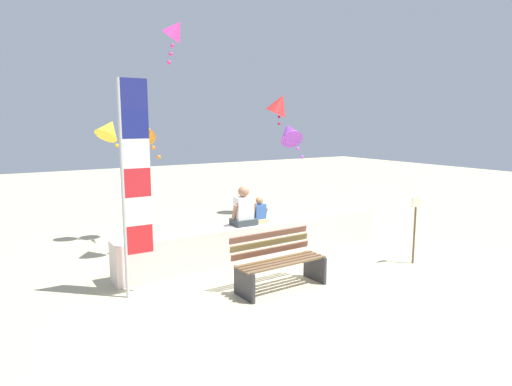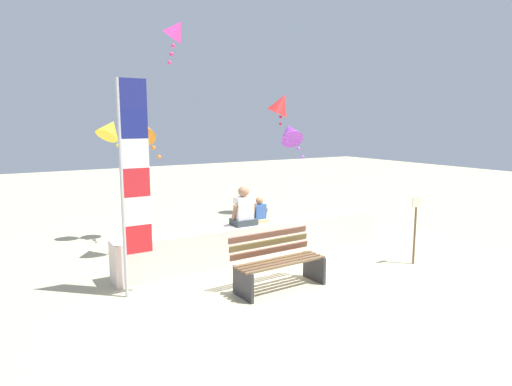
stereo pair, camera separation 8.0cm
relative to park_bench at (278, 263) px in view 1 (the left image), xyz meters
The scene contains 12 objects.
ground_plane 0.94m from the park_bench, 47.46° to the left, with size 40.00×40.00×0.00m, color #C4B991.
seawall_ledge 1.58m from the park_bench, 68.85° to the left, with size 5.64×0.47×0.71m, color silver.
park_bench is the anchor object (origin of this frame).
person_adult 1.63m from the park_bench, 81.17° to the left, with size 0.49×0.36×0.75m.
person_child 1.69m from the park_bench, 68.69° to the left, with size 0.33×0.25×0.51m.
flag_banner 2.65m from the park_bench, 156.96° to the left, with size 0.45×0.05×3.28m.
kite_orange 3.67m from the park_bench, 115.43° to the left, with size 0.69×0.81×0.92m.
kite_magenta 5.35m from the park_bench, 94.78° to the left, with size 0.72×0.72×1.04m.
kite_red 6.41m from the park_bench, 55.23° to the left, with size 0.99×0.95×0.95m.
kite_purple 3.44m from the park_bench, 50.73° to the left, with size 0.65×0.77×0.91m.
kite_yellow 5.03m from the park_bench, 109.15° to the left, with size 0.81×0.77×1.07m.
sign_post 2.92m from the park_bench, ahead, with size 0.24×0.04×1.28m.
Camera 1 is at (-4.50, -6.26, 2.64)m, focal length 31.14 mm.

